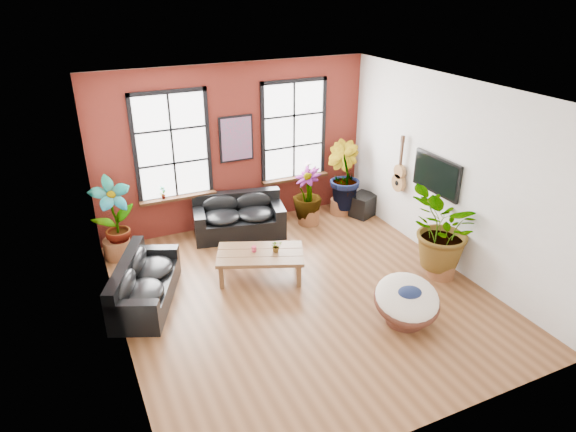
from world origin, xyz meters
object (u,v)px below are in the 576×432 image
(sofa_back, at_px, (239,217))
(papasan_chair, at_px, (407,301))
(coffee_table, at_px, (260,256))
(sofa_left, at_px, (143,284))

(sofa_back, distance_m, papasan_chair, 4.29)
(coffee_table, relative_size, papasan_chair, 1.36)
(sofa_back, relative_size, papasan_chair, 1.56)
(sofa_back, xyz_separation_m, sofa_left, (-2.34, -1.74, -0.04))
(sofa_back, relative_size, coffee_table, 1.14)
(sofa_back, height_order, sofa_left, sofa_back)
(papasan_chair, bearing_deg, sofa_left, 163.74)
(sofa_left, height_order, coffee_table, sofa_left)
(coffee_table, xyz_separation_m, papasan_chair, (1.58, -2.25, -0.04))
(coffee_table, bearing_deg, papasan_chair, -32.29)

